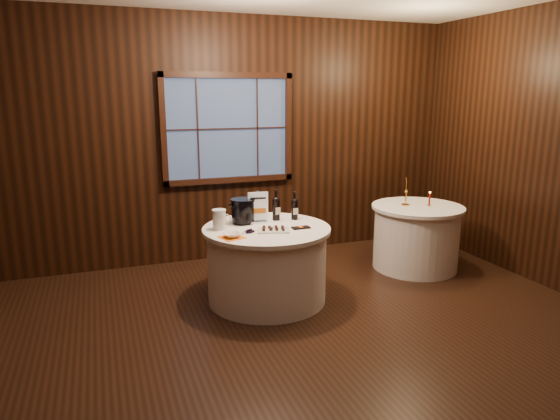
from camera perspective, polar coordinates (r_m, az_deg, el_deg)
name	(u,v)px	position (r m, az deg, el deg)	size (l,w,h in m)	color
ground	(305,344)	(4.39, 2.83, -15.00)	(6.00, 6.00, 0.00)	black
back_wall	(228,137)	(6.25, -5.98, 8.28)	(6.00, 0.10, 3.00)	black
main_table	(267,264)	(5.09, -1.52, -6.14)	(1.28, 1.28, 0.77)	white
side_table	(416,237)	(6.23, 15.28, -2.96)	(1.08, 1.08, 0.77)	white
sign_stand	(258,212)	(5.13, -2.52, -0.21)	(0.21, 0.12, 0.34)	silver
port_bottle_left	(276,207)	(5.22, -0.45, 0.36)	(0.08, 0.09, 0.33)	black
port_bottle_right	(295,207)	(5.25, 1.68, 0.29)	(0.07, 0.08, 0.30)	black
ice_bucket	(243,211)	(5.11, -4.27, -0.06)	(0.25, 0.25, 0.26)	black
chocolate_plate	(273,229)	(4.83, -0.76, -2.24)	(0.35, 0.28, 0.04)	white
chocolate_box	(301,228)	(4.94, 2.40, -2.03)	(0.18, 0.09, 0.01)	black
grape_bunch	(250,231)	(4.77, -3.43, -2.45)	(0.16, 0.08, 0.04)	black
glass_pitcher	(219,219)	(4.91, -6.94, -1.06)	(0.18, 0.14, 0.20)	white
orange_napkin	(232,237)	(4.65, -5.51, -3.14)	(0.20, 0.20, 0.00)	orange
cracker_bowl	(232,235)	(4.64, -5.52, -2.88)	(0.16, 0.16, 0.04)	white
brass_candlestick	(406,195)	(6.09, 14.20, 1.64)	(0.10, 0.10, 0.34)	#D99143
red_candle	(429,200)	(6.16, 16.71, 1.09)	(0.05, 0.05, 0.18)	#D99143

